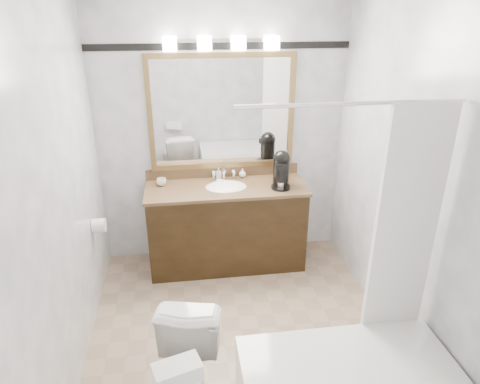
% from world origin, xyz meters
% --- Properties ---
extents(room, '(2.42, 2.62, 2.52)m').
position_xyz_m(room, '(0.00, 0.00, 1.25)').
color(room, gray).
rests_on(room, ground).
extents(vanity, '(1.53, 0.58, 0.97)m').
position_xyz_m(vanity, '(0.00, 1.02, 0.44)').
color(vanity, black).
rests_on(vanity, ground).
extents(mirror, '(1.40, 0.04, 1.10)m').
position_xyz_m(mirror, '(0.00, 1.28, 1.50)').
color(mirror, olive).
rests_on(mirror, room).
extents(vanity_light_bar, '(1.02, 0.14, 0.12)m').
position_xyz_m(vanity_light_bar, '(0.00, 1.23, 2.13)').
color(vanity_light_bar, silver).
rests_on(vanity_light_bar, room).
extents(accent_stripe, '(2.40, 0.01, 0.06)m').
position_xyz_m(accent_stripe, '(0.00, 1.29, 2.10)').
color(accent_stripe, black).
rests_on(accent_stripe, room).
extents(tp_roll, '(0.11, 0.12, 0.12)m').
position_xyz_m(tp_roll, '(-1.14, 0.66, 0.70)').
color(tp_roll, white).
rests_on(tp_roll, room).
extents(tissue_box, '(0.26, 0.19, 0.10)m').
position_xyz_m(tissue_box, '(-0.48, -1.12, 0.78)').
color(tissue_box, white).
rests_on(tissue_box, toilet).
extents(coffee_maker, '(0.18, 0.23, 0.35)m').
position_xyz_m(coffee_maker, '(0.52, 0.95, 1.03)').
color(coffee_maker, black).
rests_on(coffee_maker, vanity).
extents(cup_left, '(0.11, 0.11, 0.07)m').
position_xyz_m(cup_left, '(-0.61, 1.13, 0.89)').
color(cup_left, white).
rests_on(cup_left, vanity).
extents(soap_bottle_a, '(0.06, 0.06, 0.11)m').
position_xyz_m(soap_bottle_a, '(-0.05, 1.23, 0.90)').
color(soap_bottle_a, white).
rests_on(soap_bottle_a, vanity).
extents(soap_bottle_b, '(0.08, 0.08, 0.09)m').
position_xyz_m(soap_bottle_b, '(0.19, 1.23, 0.89)').
color(soap_bottle_b, white).
rests_on(soap_bottle_b, vanity).
extents(soap_bar, '(0.09, 0.07, 0.02)m').
position_xyz_m(soap_bar, '(-0.04, 1.13, 0.86)').
color(soap_bar, beige).
rests_on(soap_bar, vanity).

